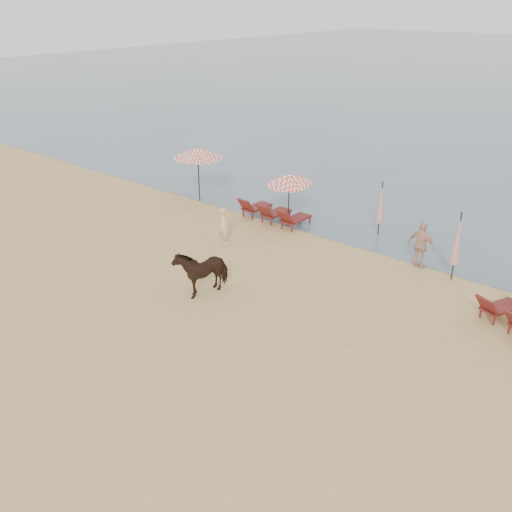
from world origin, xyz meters
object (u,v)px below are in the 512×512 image
Objects in this scene: lounger_cluster_left at (273,212)px; umbrella_closed_left at (381,202)px; umbrella_closed_right at (458,239)px; beachgoer_left at (224,226)px; umbrella_open_left_b at (289,179)px; beachgoer_right_b at (421,245)px; cow at (202,270)px; umbrella_open_left_a at (198,153)px.

umbrella_closed_left is at bearing 22.10° from lounger_cluster_left.
umbrella_closed_right is 8.77m from beachgoer_left.
umbrella_open_left_b is 3.90m from umbrella_closed_left.
umbrella_closed_left reaches higher than beachgoer_right_b.
umbrella_closed_right is at bearing -26.71° from umbrella_closed_left.
beachgoer_right_b is (4.86, 6.31, 0.11)m from cow.
umbrella_closed_left is 0.92× the size of umbrella_closed_right.
umbrella_open_left_b reaches higher than umbrella_closed_left.
umbrella_open_left_a is at bearing 3.73° from beachgoer_right_b.
umbrella_closed_left is 1.31× the size of beachgoer_right_b.
umbrella_closed_right is (3.95, -1.99, 0.12)m from umbrella_closed_left.
lounger_cluster_left is 8.36m from umbrella_closed_right.
umbrella_closed_left is at bearing 84.44° from cow.
beachgoer_left is at bearing 131.63° from cow.
umbrella_closed_left is 1.26× the size of cow.
lounger_cluster_left is at bearing -165.75° from umbrella_open_left_b.
umbrella_closed_right is at bearing -147.57° from beachgoer_left.
beachgoer_right_b reaches higher than beachgoer_left.
umbrella_closed_right is (12.67, -0.34, -0.84)m from umbrella_open_left_a.
beachgoer_right_b is (6.97, -0.25, 0.45)m from lounger_cluster_left.
beachgoer_right_b is at bearing -34.44° from umbrella_closed_left.
umbrella_open_left_a is 12.70m from umbrella_closed_right.
umbrella_open_left_a is 11.47m from beachgoer_right_b.
umbrella_open_left_b is 1.58× the size of beachgoer_left.
lounger_cluster_left is 3.14m from beachgoer_left.
beachgoer_left is at bearing -88.31° from lounger_cluster_left.
beachgoer_right_b is at bearing -143.27° from beachgoer_left.
lounger_cluster_left is 1.11× the size of umbrella_open_left_a.
umbrella_open_left_b is (0.75, 0.14, 1.62)m from lounger_cluster_left.
umbrella_closed_left is at bearing 153.29° from umbrella_closed_right.
beachgoer_left is at bearing -162.00° from umbrella_closed_right.
umbrella_open_left_b reaches higher than cow.
beachgoer_right_b reaches higher than cow.
beachgoer_left is 0.85× the size of beachgoer_right_b.
cow is 7.96m from beachgoer_right_b.
umbrella_closed_right is at bearing -0.36° from umbrella_open_left_b.
cow is at bearing -105.23° from umbrella_closed_left.
umbrella_open_left_a reaches higher than beachgoer_left.
umbrella_open_left_a is 9.33m from cow.
lounger_cluster_left is 1.97× the size of beachgoer_left.
umbrella_open_left_b is 1.29× the size of cow.
umbrella_closed_right reaches higher than lounger_cluster_left.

